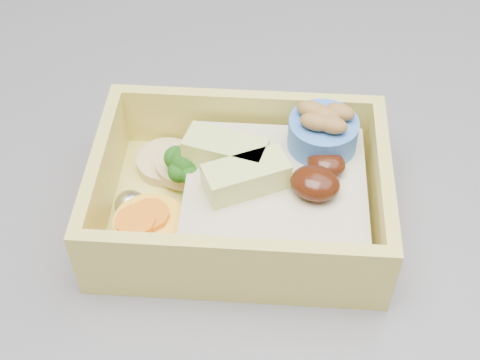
% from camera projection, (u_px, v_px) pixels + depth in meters
% --- Properties ---
extents(bento_box, '(0.22, 0.19, 0.07)m').
position_uv_depth(bento_box, '(249.00, 191.00, 0.45)').
color(bento_box, '#D9CA59').
rests_on(bento_box, island).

